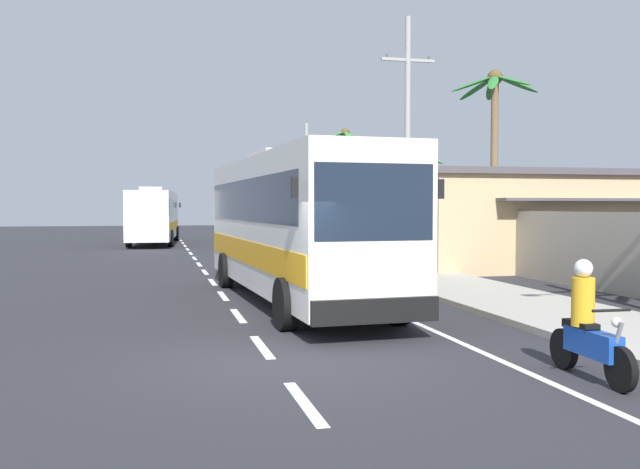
% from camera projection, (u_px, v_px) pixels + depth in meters
% --- Properties ---
extents(ground_plane, '(160.00, 160.00, 0.00)m').
position_uv_depth(ground_plane, '(272.00, 360.00, 10.91)').
color(ground_plane, '#28282D').
extents(sidewalk_kerb, '(3.20, 90.00, 0.14)m').
position_uv_depth(sidewalk_kerb, '(430.00, 280.00, 22.20)').
color(sidewalk_kerb, '#A8A399').
rests_on(sidewalk_kerb, ground).
extents(lane_markings, '(3.64, 71.00, 0.01)m').
position_uv_depth(lane_markings, '(265.00, 273.00, 25.34)').
color(lane_markings, white).
rests_on(lane_markings, ground).
extents(boundary_wall, '(0.24, 60.00, 2.26)m').
position_uv_depth(boundary_wall, '(482.00, 240.00, 26.93)').
color(boundary_wall, '#9E998E').
rests_on(boundary_wall, ground).
extents(coach_bus_foreground, '(3.32, 11.74, 3.91)m').
position_uv_depth(coach_bus_foreground, '(293.00, 222.00, 17.66)').
color(coach_bus_foreground, silver).
rests_on(coach_bus_foreground, ground).
extents(coach_bus_far_lane, '(3.57, 12.12, 3.62)m').
position_uv_depth(coach_bus_far_lane, '(154.00, 215.00, 44.69)').
color(coach_bus_far_lane, white).
rests_on(coach_bus_far_lane, ground).
extents(motorcycle_beside_bus, '(0.56, 1.96, 1.67)m').
position_uv_depth(motorcycle_beside_bus, '(588.00, 331.00, 9.72)').
color(motorcycle_beside_bus, black).
rests_on(motorcycle_beside_bus, ground).
extents(motorcycle_trailing, '(0.56, 1.96, 1.59)m').
position_uv_depth(motorcycle_trailing, '(311.00, 253.00, 26.18)').
color(motorcycle_trailing, black).
rests_on(motorcycle_trailing, ground).
extents(pedestrian_near_kerb, '(0.36, 0.36, 1.59)m').
position_uv_depth(pedestrian_near_kerb, '(359.00, 237.00, 33.14)').
color(pedestrian_near_kerb, navy).
rests_on(pedestrian_near_kerb, sidewalk_kerb).
extents(pedestrian_midwalk, '(0.36, 0.36, 1.78)m').
position_uv_depth(pedestrian_midwalk, '(349.00, 237.00, 30.39)').
color(pedestrian_midwalk, navy).
rests_on(pedestrian_midwalk, sidewalk_kerb).
extents(utility_pole_mid, '(2.35, 0.24, 10.42)m').
position_uv_depth(utility_pole_mid, '(408.00, 136.00, 29.37)').
color(utility_pole_mid, '#9E9E99').
rests_on(utility_pole_mid, ground).
extents(utility_pole_far, '(3.48, 0.24, 8.26)m').
position_uv_depth(utility_pole_far, '(305.00, 178.00, 48.76)').
color(utility_pole_far, '#9E9E99').
rests_on(utility_pole_far, ground).
extents(palm_second, '(4.04, 3.76, 5.40)m').
position_uv_depth(palm_second, '(405.00, 173.00, 34.25)').
color(palm_second, brown).
rests_on(palm_second, ground).
extents(palm_third, '(3.32, 3.22, 7.42)m').
position_uv_depth(palm_third, '(494.00, 125.00, 25.35)').
color(palm_third, brown).
rests_on(palm_third, ground).
extents(palm_fourth, '(3.59, 3.81, 7.73)m').
position_uv_depth(palm_fourth, '(345.00, 158.00, 46.99)').
color(palm_fourth, brown).
rests_on(palm_fourth, ground).
extents(palm_farthest, '(3.07, 3.03, 6.34)m').
position_uv_depth(palm_farthest, '(321.00, 171.00, 44.93)').
color(palm_farthest, brown).
rests_on(palm_farthest, ground).
extents(roadside_building, '(14.89, 7.04, 3.79)m').
position_uv_depth(roadside_building, '(570.00, 219.00, 28.09)').
color(roadside_building, tan).
rests_on(roadside_building, ground).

